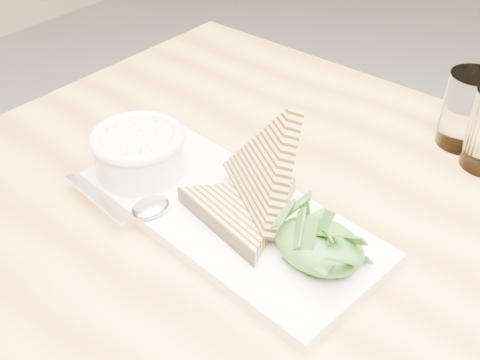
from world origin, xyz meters
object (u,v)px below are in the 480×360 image
Objects in this scene: platter at (229,216)px; glass_far at (468,110)px; table_top at (351,251)px; soup_bowl at (139,157)px.

glass_far reaches higher than platter.
glass_far is at bearing 87.39° from table_top.
glass_far reaches higher than soup_bowl.
table_top is at bearing 27.20° from platter.
platter is (-0.13, -0.07, 0.03)m from table_top.
table_top is 2.96× the size of platter.
platter is at bearing -112.85° from glass_far.
glass_far reaches higher than table_top.
soup_bowl is at bearing -163.53° from table_top.
platter is at bearing -152.80° from table_top.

